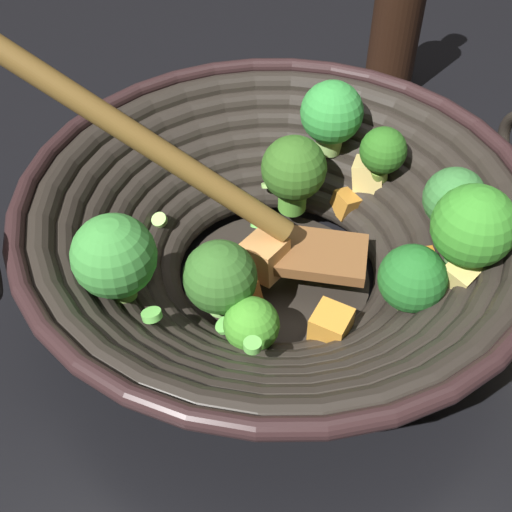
{
  "coord_description": "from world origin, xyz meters",
  "views": [
    {
      "loc": [
        0.25,
        0.27,
        0.41
      ],
      "look_at": [
        0.01,
        -0.01,
        0.03
      ],
      "focal_mm": 46.19,
      "sensor_mm": 36.0,
      "label": 1
    }
  ],
  "objects": [
    {
      "name": "ground_plane",
      "position": [
        0.0,
        0.0,
        0.0
      ],
      "size": [
        4.0,
        4.0,
        0.0
      ],
      "primitive_type": "plane",
      "color": "black"
    },
    {
      "name": "wok",
      "position": [
        -0.0,
        0.0,
        0.07
      ],
      "size": [
        0.42,
        0.4,
        0.22
      ],
      "color": "black",
      "rests_on": "ground"
    },
    {
      "name": "soy_sauce_bottle",
      "position": [
        -0.3,
        -0.15,
        0.08
      ],
      "size": [
        0.05,
        0.05,
        0.2
      ],
      "color": "black",
      "rests_on": "ground"
    }
  ]
}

